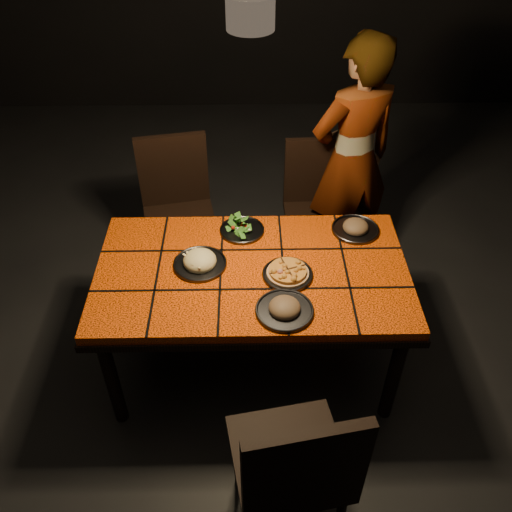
{
  "coord_description": "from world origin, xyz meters",
  "views": [
    {
      "loc": [
        -0.02,
        -2.05,
        2.61
      ],
      "look_at": [
        0.02,
        0.02,
        0.82
      ],
      "focal_mm": 38.0,
      "sensor_mm": 36.0,
      "label": 1
    }
  ],
  "objects_px": {
    "chair_far_left": "(177,202)",
    "chair_far_right": "(317,201)",
    "dining_table": "(252,280)",
    "chair_near": "(295,468)",
    "diner": "(352,161)",
    "plate_pasta": "(200,262)",
    "plate_pizza": "(288,273)"
  },
  "relations": [
    {
      "from": "chair_far_right",
      "to": "plate_pizza",
      "type": "xyz_separation_m",
      "value": [
        -0.26,
        -0.95,
        0.23
      ]
    },
    {
      "from": "dining_table",
      "to": "plate_pizza",
      "type": "xyz_separation_m",
      "value": [
        0.18,
        -0.06,
        0.1
      ]
    },
    {
      "from": "plate_pizza",
      "to": "chair_far_right",
      "type": "bearing_deg",
      "value": 74.64
    },
    {
      "from": "chair_far_left",
      "to": "diner",
      "type": "bearing_deg",
      "value": -6.73
    },
    {
      "from": "dining_table",
      "to": "plate_pizza",
      "type": "bearing_deg",
      "value": -17.29
    },
    {
      "from": "chair_near",
      "to": "chair_far_left",
      "type": "xyz_separation_m",
      "value": [
        -0.63,
        1.84,
        -0.02
      ]
    },
    {
      "from": "dining_table",
      "to": "chair_near",
      "type": "bearing_deg",
      "value": -81.02
    },
    {
      "from": "chair_far_right",
      "to": "plate_pasta",
      "type": "xyz_separation_m",
      "value": [
        -0.71,
        -0.86,
        0.24
      ]
    },
    {
      "from": "chair_near",
      "to": "plate_pasta",
      "type": "distance_m",
      "value": 1.12
    },
    {
      "from": "diner",
      "to": "plate_pasta",
      "type": "xyz_separation_m",
      "value": [
        -0.91,
        -0.9,
        -0.04
      ]
    },
    {
      "from": "diner",
      "to": "plate_pasta",
      "type": "bearing_deg",
      "value": 22.16
    },
    {
      "from": "chair_near",
      "to": "diner",
      "type": "height_order",
      "value": "diner"
    },
    {
      "from": "dining_table",
      "to": "chair_far_left",
      "type": "distance_m",
      "value": 0.98
    },
    {
      "from": "plate_pizza",
      "to": "plate_pasta",
      "type": "relative_size",
      "value": 0.98
    },
    {
      "from": "dining_table",
      "to": "plate_pasta",
      "type": "distance_m",
      "value": 0.29
    },
    {
      "from": "plate_pizza",
      "to": "chair_far_left",
      "type": "bearing_deg",
      "value": 125.81
    },
    {
      "from": "chair_far_right",
      "to": "diner",
      "type": "xyz_separation_m",
      "value": [
        0.21,
        0.04,
        0.28
      ]
    },
    {
      "from": "chair_far_left",
      "to": "plate_pasta",
      "type": "relative_size",
      "value": 3.6
    },
    {
      "from": "chair_near",
      "to": "plate_pizza",
      "type": "relative_size",
      "value": 3.77
    },
    {
      "from": "chair_near",
      "to": "diner",
      "type": "relative_size",
      "value": 0.63
    },
    {
      "from": "dining_table",
      "to": "chair_near",
      "type": "xyz_separation_m",
      "value": [
        0.16,
        -0.99,
        -0.09
      ]
    },
    {
      "from": "chair_far_left",
      "to": "chair_far_right",
      "type": "distance_m",
      "value": 0.92
    },
    {
      "from": "chair_near",
      "to": "dining_table",
      "type": "bearing_deg",
      "value": -91.18
    },
    {
      "from": "chair_far_left",
      "to": "plate_pizza",
      "type": "distance_m",
      "value": 1.14
    },
    {
      "from": "chair_far_left",
      "to": "plate_pasta",
      "type": "height_order",
      "value": "chair_far_left"
    },
    {
      "from": "diner",
      "to": "chair_far_right",
      "type": "bearing_deg",
      "value": -11.78
    },
    {
      "from": "dining_table",
      "to": "chair_near",
      "type": "distance_m",
      "value": 1.01
    },
    {
      "from": "dining_table",
      "to": "plate_pasta",
      "type": "height_order",
      "value": "plate_pasta"
    },
    {
      "from": "dining_table",
      "to": "chair_far_right",
      "type": "bearing_deg",
      "value": 63.87
    },
    {
      "from": "diner",
      "to": "plate_pizza",
      "type": "bearing_deg",
      "value": 42.24
    },
    {
      "from": "dining_table",
      "to": "plate_pasta",
      "type": "bearing_deg",
      "value": 172.98
    },
    {
      "from": "chair_far_right",
      "to": "plate_pizza",
      "type": "relative_size",
      "value": 3.47
    }
  ]
}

